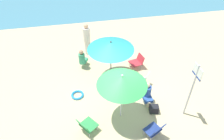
{
  "coord_description": "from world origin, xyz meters",
  "views": [
    {
      "loc": [
        -1.28,
        -5.4,
        6.13
      ],
      "look_at": [
        -0.04,
        0.98,
        0.7
      ],
      "focal_mm": 33.54,
      "sensor_mm": 36.0,
      "label": 1
    }
  ],
  "objects_px": {
    "person_a": "(147,93)",
    "beach_bag": "(154,109)",
    "umbrella_teal": "(111,46)",
    "beach_chair_d": "(137,61)",
    "person_c": "(87,39)",
    "person_b": "(82,58)",
    "beach_chair_b": "(142,79)",
    "beach_chair_a": "(86,125)",
    "beach_chair_c": "(155,130)",
    "swim_ring": "(77,95)",
    "warning_sign": "(193,84)",
    "umbrella_green": "(122,80)"
  },
  "relations": [
    {
      "from": "umbrella_teal",
      "to": "beach_chair_a",
      "type": "relative_size",
      "value": 2.5
    },
    {
      "from": "person_a",
      "to": "beach_bag",
      "type": "distance_m",
      "value": 0.65
    },
    {
      "from": "beach_chair_c",
      "to": "warning_sign",
      "type": "distance_m",
      "value": 1.91
    },
    {
      "from": "beach_chair_c",
      "to": "beach_bag",
      "type": "xyz_separation_m",
      "value": [
        0.34,
        0.99,
        -0.22
      ]
    },
    {
      "from": "swim_ring",
      "to": "beach_bag",
      "type": "relative_size",
      "value": 1.58
    },
    {
      "from": "beach_chair_b",
      "to": "beach_bag",
      "type": "distance_m",
      "value": 1.51
    },
    {
      "from": "umbrella_green",
      "to": "swim_ring",
      "type": "height_order",
      "value": "umbrella_green"
    },
    {
      "from": "person_c",
      "to": "beach_bag",
      "type": "relative_size",
      "value": 5.11
    },
    {
      "from": "umbrella_green",
      "to": "beach_chair_a",
      "type": "relative_size",
      "value": 2.63
    },
    {
      "from": "warning_sign",
      "to": "person_c",
      "type": "bearing_deg",
      "value": 124.72
    },
    {
      "from": "beach_bag",
      "to": "person_a",
      "type": "bearing_deg",
      "value": 100.93
    },
    {
      "from": "person_c",
      "to": "beach_chair_d",
      "type": "bearing_deg",
      "value": 106.39
    },
    {
      "from": "beach_chair_b",
      "to": "beach_chair_a",
      "type": "bearing_deg",
      "value": 78.12
    },
    {
      "from": "beach_bag",
      "to": "beach_chair_a",
      "type": "bearing_deg",
      "value": -171.51
    },
    {
      "from": "person_a",
      "to": "umbrella_teal",
      "type": "bearing_deg",
      "value": -147.01
    },
    {
      "from": "umbrella_teal",
      "to": "beach_chair_d",
      "type": "bearing_deg",
      "value": 19.41
    },
    {
      "from": "person_b",
      "to": "person_c",
      "type": "relative_size",
      "value": 0.58
    },
    {
      "from": "umbrella_green",
      "to": "beach_chair_a",
      "type": "xyz_separation_m",
      "value": [
        -1.26,
        -0.44,
        -1.39
      ]
    },
    {
      "from": "umbrella_green",
      "to": "beach_bag",
      "type": "bearing_deg",
      "value": -3.25
    },
    {
      "from": "person_b",
      "to": "person_a",
      "type": "bearing_deg",
      "value": -112.2
    },
    {
      "from": "beach_chair_d",
      "to": "person_b",
      "type": "distance_m",
      "value": 2.5
    },
    {
      "from": "beach_chair_a",
      "to": "beach_chair_c",
      "type": "distance_m",
      "value": 2.23
    },
    {
      "from": "beach_chair_c",
      "to": "beach_bag",
      "type": "relative_size",
      "value": 2.18
    },
    {
      "from": "umbrella_green",
      "to": "person_b",
      "type": "height_order",
      "value": "umbrella_green"
    },
    {
      "from": "beach_chair_c",
      "to": "beach_chair_d",
      "type": "height_order",
      "value": "beach_chair_c"
    },
    {
      "from": "beach_chair_d",
      "to": "person_c",
      "type": "height_order",
      "value": "person_c"
    },
    {
      "from": "umbrella_teal",
      "to": "beach_bag",
      "type": "height_order",
      "value": "umbrella_teal"
    },
    {
      "from": "beach_bag",
      "to": "umbrella_green",
      "type": "bearing_deg",
      "value": 176.75
    },
    {
      "from": "umbrella_teal",
      "to": "swim_ring",
      "type": "height_order",
      "value": "umbrella_teal"
    },
    {
      "from": "beach_chair_c",
      "to": "beach_chair_d",
      "type": "distance_m",
      "value": 3.68
    },
    {
      "from": "umbrella_teal",
      "to": "person_c",
      "type": "relative_size",
      "value": 1.15
    },
    {
      "from": "warning_sign",
      "to": "beach_chair_c",
      "type": "bearing_deg",
      "value": -152.29
    },
    {
      "from": "person_b",
      "to": "beach_bag",
      "type": "distance_m",
      "value": 3.93
    },
    {
      "from": "umbrella_green",
      "to": "beach_chair_a",
      "type": "distance_m",
      "value": 1.92
    },
    {
      "from": "warning_sign",
      "to": "person_a",
      "type": "bearing_deg",
      "value": 144.8
    },
    {
      "from": "umbrella_teal",
      "to": "swim_ring",
      "type": "xyz_separation_m",
      "value": [
        -1.51,
        -0.85,
        -1.59
      ]
    },
    {
      "from": "beach_chair_d",
      "to": "beach_bag",
      "type": "relative_size",
      "value": 2.12
    },
    {
      "from": "swim_ring",
      "to": "beach_bag",
      "type": "bearing_deg",
      "value": -26.51
    },
    {
      "from": "beach_chair_c",
      "to": "warning_sign",
      "type": "xyz_separation_m",
      "value": [
        1.4,
        0.72,
        1.09
      ]
    },
    {
      "from": "person_c",
      "to": "person_a",
      "type": "bearing_deg",
      "value": 79.63
    },
    {
      "from": "umbrella_green",
      "to": "beach_chair_d",
      "type": "bearing_deg",
      "value": 62.3
    },
    {
      "from": "beach_chair_d",
      "to": "beach_bag",
      "type": "xyz_separation_m",
      "value": [
        -0.13,
        -2.66,
        -0.18
      ]
    },
    {
      "from": "beach_chair_a",
      "to": "warning_sign",
      "type": "relative_size",
      "value": 0.33
    },
    {
      "from": "person_a",
      "to": "swim_ring",
      "type": "xyz_separation_m",
      "value": [
        -2.59,
        0.78,
        -0.41
      ]
    },
    {
      "from": "umbrella_green",
      "to": "beach_chair_c",
      "type": "height_order",
      "value": "umbrella_green"
    },
    {
      "from": "beach_chair_b",
      "to": "beach_chair_c",
      "type": "distance_m",
      "value": 2.52
    },
    {
      "from": "umbrella_green",
      "to": "warning_sign",
      "type": "bearing_deg",
      "value": -8.54
    },
    {
      "from": "umbrella_teal",
      "to": "beach_chair_c",
      "type": "distance_m",
      "value": 3.53
    },
    {
      "from": "umbrella_teal",
      "to": "person_c",
      "type": "bearing_deg",
      "value": 111.7
    },
    {
      "from": "beach_chair_b",
      "to": "person_c",
      "type": "xyz_separation_m",
      "value": [
        -1.98,
        2.69,
        0.51
      ]
    }
  ]
}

